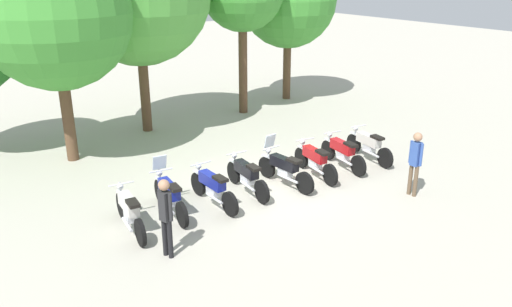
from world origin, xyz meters
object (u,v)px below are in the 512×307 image
object	(u,v)px
motorcycle_6	(342,152)
motorcycle_5	(315,160)
tree_4	(288,0)
motorcycle_3	(247,175)
motorcycle_4	(284,168)
tree_1	(54,13)
person_0	(415,159)
person_1	(166,212)
motorcycle_1	(169,195)
motorcycle_0	(129,211)
motorcycle_2	(213,187)
motorcycle_7	(369,145)

from	to	relation	value
motorcycle_6	motorcycle_5	bearing A→B (deg)	99.18
tree_4	motorcycle_3	bearing A→B (deg)	-134.08
motorcycle_4	tree_1	size ratio (longest dim) A/B	0.32
motorcycle_4	tree_1	distance (m)	8.08
person_0	person_1	size ratio (longest dim) A/B	1.00
motorcycle_3	tree_4	distance (m)	11.35
motorcycle_6	tree_1	xyz separation A→B (m)	(-6.63, 5.44, 4.07)
motorcycle_1	motorcycle_6	distance (m)	5.75
motorcycle_0	person_0	xyz separation A→B (m)	(7.02, -2.54, 0.56)
motorcycle_2	motorcycle_6	xyz separation A→B (m)	(4.60, -0.02, 0.00)
motorcycle_2	person_0	xyz separation A→B (m)	(4.73, -2.61, 0.56)
motorcycle_7	tree_1	xyz separation A→B (m)	(-7.78, 5.45, 4.07)
motorcycle_7	person_1	size ratio (longest dim) A/B	1.22
tree_4	motorcycle_1	bearing A→B (deg)	-141.91
motorcycle_4	tree_1	xyz separation A→B (m)	(-4.33, 5.49, 4.06)
motorcycle_6	motorcycle_2	bearing A→B (deg)	97.33
motorcycle_7	motorcycle_5	bearing A→B (deg)	98.02
person_0	motorcycle_2	bearing A→B (deg)	-32.72
motorcycle_5	motorcycle_7	bearing A→B (deg)	-81.29
motorcycle_4	tree_1	bearing A→B (deg)	32.82
tree_1	motorcycle_2	bearing A→B (deg)	-69.46
motorcycle_3	motorcycle_7	size ratio (longest dim) A/B	1.00
person_0	tree_4	distance (m)	11.58
motorcycle_3	motorcycle_6	size ratio (longest dim) A/B	1.00
motorcycle_1	tree_4	size ratio (longest dim) A/B	0.33
motorcycle_0	person_1	bearing A→B (deg)	-166.13
motorcycle_0	motorcycle_2	bearing A→B (deg)	-82.35
motorcycle_5	motorcycle_6	size ratio (longest dim) A/B	1.00
motorcycle_5	tree_1	xyz separation A→B (m)	(-5.48, 5.47, 4.07)
motorcycle_2	motorcycle_4	bearing A→B (deg)	-93.15
motorcycle_0	motorcycle_5	xyz separation A→B (m)	(5.75, 0.02, 0.00)
person_1	tree_1	world-z (taller)	tree_1
motorcycle_5	motorcycle_6	world-z (taller)	same
motorcycle_4	person_0	distance (m)	3.56
motorcycle_3	motorcycle_7	world-z (taller)	same
person_0	motorcycle_1	bearing A→B (deg)	-29.20
motorcycle_3	person_1	distance (m)	3.72
motorcycle_2	motorcycle_4	world-z (taller)	motorcycle_4
motorcycle_2	motorcycle_3	bearing A→B (deg)	-84.78
motorcycle_0	tree_4	size ratio (longest dim) A/B	0.33
motorcycle_1	motorcycle_6	xyz separation A→B (m)	(5.75, -0.20, -0.01)
motorcycle_6	motorcycle_0	bearing A→B (deg)	98.00
motorcycle_0	tree_4	bearing A→B (deg)	-48.23
motorcycle_1	motorcycle_5	distance (m)	4.60
motorcycle_4	motorcycle_3	bearing A→B (deg)	74.48
motorcycle_0	motorcycle_3	world-z (taller)	same
motorcycle_0	motorcycle_4	distance (m)	4.59
motorcycle_5	person_1	size ratio (longest dim) A/B	1.22
motorcycle_2	motorcycle_3	size ratio (longest dim) A/B	1.00
motorcycle_2	motorcycle_5	world-z (taller)	same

